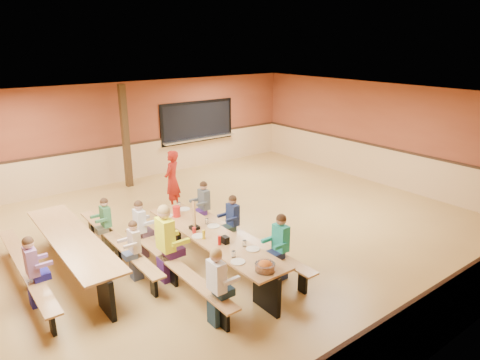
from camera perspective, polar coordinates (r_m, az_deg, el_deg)
ground at (r=9.70m, az=-2.84°, el=-7.25°), size 12.00×12.00×0.00m
room_envelope at (r=9.43m, az=-2.91°, el=-3.46°), size 12.04×10.04×3.02m
kitchen_pass_through at (r=14.59m, az=-5.68°, el=7.52°), size 2.78×0.28×1.38m
structural_post at (r=12.85m, az=-15.01°, el=5.59°), size 0.18×0.18×3.00m
cafeteria_table_main at (r=8.05m, az=-3.72°, el=-8.70°), size 1.91×3.70×0.74m
cafeteria_table_second at (r=8.51m, az=-21.32°, el=-8.44°), size 1.91×3.70×0.74m
seated_child_white_left at (r=6.63m, az=-3.12°, el=-14.09°), size 0.39×0.32×1.25m
seated_adult_yellow at (r=7.79m, az=-9.87°, el=-8.39°), size 0.47×0.39×1.42m
seated_child_grey_left at (r=8.72m, az=-13.16°, el=-6.48°), size 0.36×0.29×1.19m
seated_child_teal_right at (r=7.79m, az=5.40°, el=-8.93°), size 0.39×0.32×1.24m
seated_child_navy_right at (r=8.80m, az=-0.97°, el=-5.78°), size 0.35×0.29×1.18m
seated_child_char_right at (r=9.62m, az=-4.80°, el=-3.66°), size 0.36×0.29×1.19m
seated_child_purple_sec at (r=7.78m, az=-25.90°, el=-11.00°), size 0.37×0.30×1.21m
seated_child_green_sec at (r=9.17m, az=-17.39°, el=-5.77°), size 0.34×0.27×1.14m
seated_child_tan_sec at (r=8.00m, az=-13.84°, el=-9.13°), size 0.33×0.27×1.12m
standing_woman at (r=10.99m, az=-9.03°, el=-0.02°), size 0.67×0.63×1.55m
punch_pitcher at (r=8.79m, az=-8.46°, el=-4.17°), size 0.16×0.16×0.22m
chip_bowl at (r=6.78m, az=3.37°, el=-11.41°), size 0.32×0.32×0.15m
napkin_dispenser at (r=7.61m, az=-1.98°, el=-7.98°), size 0.10×0.14×0.13m
condiment_mustard at (r=7.79m, az=-4.85°, el=-7.26°), size 0.06×0.06×0.17m
condiment_ketchup at (r=7.56m, az=-2.78°, el=-8.03°), size 0.06×0.06×0.17m
table_paddle at (r=8.17m, az=-6.13°, el=-5.65°), size 0.16×0.16×0.56m
place_settings at (r=7.93m, az=-3.76°, el=-6.97°), size 0.65×3.30×0.11m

